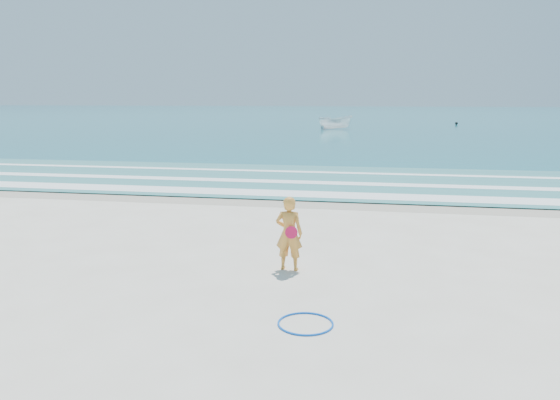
# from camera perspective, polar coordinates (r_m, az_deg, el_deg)

# --- Properties ---
(ground) EXTENTS (400.00, 400.00, 0.00)m
(ground) POSITION_cam_1_polar(r_m,az_deg,el_deg) (11.29, -6.41, -8.66)
(ground) COLOR silver
(ground) RESTS_ON ground
(wet_sand) EXTENTS (400.00, 2.40, 0.00)m
(wet_sand) POSITION_cam_1_polar(r_m,az_deg,el_deg) (19.79, 1.14, -0.13)
(wet_sand) COLOR #B2A893
(wet_sand) RESTS_ON ground
(ocean) EXTENTS (400.00, 190.00, 0.04)m
(ocean) POSITION_cam_1_polar(r_m,az_deg,el_deg) (115.27, 9.02, 8.79)
(ocean) COLOR #19727F
(ocean) RESTS_ON ground
(shallow) EXTENTS (400.00, 10.00, 0.01)m
(shallow) POSITION_cam_1_polar(r_m,az_deg,el_deg) (24.65, 3.03, 2.13)
(shallow) COLOR #59B7AD
(shallow) RESTS_ON ocean
(foam_near) EXTENTS (400.00, 1.40, 0.01)m
(foam_near) POSITION_cam_1_polar(r_m,az_deg,el_deg) (21.04, 1.72, 0.67)
(foam_near) COLOR white
(foam_near) RESTS_ON shallow
(foam_mid) EXTENTS (400.00, 0.90, 0.01)m
(foam_mid) POSITION_cam_1_polar(r_m,az_deg,el_deg) (23.87, 2.78, 1.87)
(foam_mid) COLOR white
(foam_mid) RESTS_ON shallow
(foam_far) EXTENTS (400.00, 0.60, 0.01)m
(foam_far) POSITION_cam_1_polar(r_m,az_deg,el_deg) (27.11, 3.72, 2.93)
(foam_far) COLOR white
(foam_far) RESTS_ON shallow
(hoop) EXTENTS (1.16, 1.16, 0.03)m
(hoop) POSITION_cam_1_polar(r_m,az_deg,el_deg) (9.33, 2.69, -12.76)
(hoop) COLOR blue
(hoop) RESTS_ON ground
(boat) EXTENTS (4.29, 3.00, 1.55)m
(boat) POSITION_cam_1_polar(r_m,az_deg,el_deg) (62.93, 5.83, 8.05)
(boat) COLOR white
(boat) RESTS_ON ocean
(buoy) EXTENTS (0.38, 0.38, 0.38)m
(buoy) POSITION_cam_1_polar(r_m,az_deg,el_deg) (76.65, 17.95, 7.63)
(buoy) COLOR black
(buoy) RESTS_ON ocean
(woman) EXTENTS (0.62, 0.43, 1.63)m
(woman) POSITION_cam_1_polar(r_m,az_deg,el_deg) (11.86, 0.95, -3.51)
(woman) COLOR orange
(woman) RESTS_ON ground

